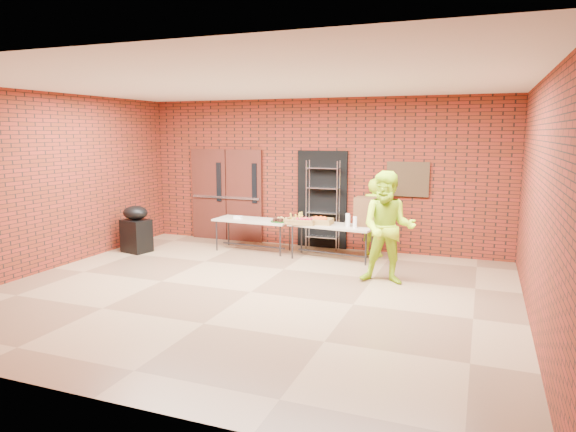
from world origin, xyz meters
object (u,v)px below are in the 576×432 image
(table_left, at_px, (253,222))
(volunteer_man, at_px, (388,228))
(wire_rack, at_px, (323,205))
(covered_grill, at_px, (136,229))
(table_right, at_px, (332,228))
(volunteer_woman, at_px, (374,217))
(coffee_dispenser, at_px, (366,211))

(table_left, height_order, volunteer_man, volunteer_man)
(wire_rack, xyz_separation_m, volunteer_man, (1.75, -2.06, -0.02))
(covered_grill, bearing_deg, table_right, 26.18)
(covered_grill, xyz_separation_m, volunteer_woman, (4.71, 1.45, 0.30))
(coffee_dispenser, height_order, volunteer_woman, volunteer_woman)
(coffee_dispenser, distance_m, volunteer_man, 1.59)
(covered_grill, xyz_separation_m, volunteer_man, (5.31, -0.39, 0.44))
(wire_rack, xyz_separation_m, covered_grill, (-3.56, -1.67, -0.46))
(table_right, height_order, covered_grill, covered_grill)
(volunteer_woman, height_order, volunteer_man, volunteer_man)
(coffee_dispenser, distance_m, volunteer_woman, 0.44)
(wire_rack, bearing_deg, coffee_dispenser, -30.49)
(table_right, bearing_deg, volunteer_woman, 44.62)
(table_left, bearing_deg, table_right, -0.63)
(table_left, xyz_separation_m, coffee_dispenser, (2.40, 0.07, 0.35))
(table_left, relative_size, coffee_dispenser, 2.97)
(table_right, xyz_separation_m, coffee_dispenser, (0.64, 0.16, 0.34))
(covered_grill, relative_size, volunteer_man, 0.52)
(wire_rack, relative_size, volunteer_man, 1.02)
(wire_rack, distance_m, coffee_dispenser, 1.24)
(wire_rack, distance_m, table_right, 0.95)
(table_left, distance_m, volunteer_man, 3.38)
(wire_rack, bearing_deg, table_right, -60.95)
(wire_rack, bearing_deg, volunteer_woman, -11.30)
(covered_grill, height_order, volunteer_woman, volunteer_woman)
(table_left, distance_m, covered_grill, 2.44)
(wire_rack, height_order, volunteer_man, wire_rack)
(covered_grill, height_order, volunteer_man, volunteer_man)
(wire_rack, relative_size, covered_grill, 1.94)
(coffee_dispenser, bearing_deg, volunteer_man, -64.81)
(covered_grill, relative_size, volunteer_woman, 0.62)
(volunteer_woman, bearing_deg, volunteer_man, 118.05)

